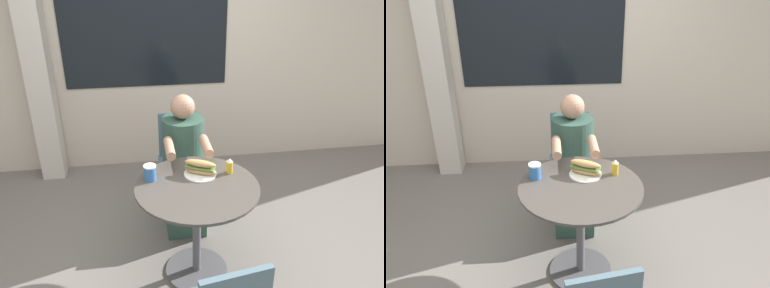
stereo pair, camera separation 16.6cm
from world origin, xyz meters
The scene contains 9 objects.
ground_plane centered at (0.00, 0.00, 0.00)m, with size 8.00×8.00×0.00m, color slate.
storefront_wall centered at (0.00, 1.82, 1.40)m, with size 8.00×0.09×2.80m.
lattice_pillar centered at (-1.29, 1.65, 1.20)m, with size 0.23×0.23×2.40m.
cafe_table centered at (0.00, 0.00, 0.55)m, with size 0.83×0.83×0.75m.
diner_chair centered at (-0.01, 0.95, 0.52)m, with size 0.38×0.38×0.87m.
seated_diner centered at (-0.01, 0.60, 0.51)m, with size 0.34×0.61×1.17m.
sandwich_on_plate centered at (0.05, 0.14, 0.79)m, with size 0.23×0.23×0.11m.
drink_cup centered at (-0.30, 0.12, 0.80)m, with size 0.09×0.09×0.11m.
condiment_bottle centered at (0.25, 0.13, 0.80)m, with size 0.05×0.05×0.11m.
Camera 2 is at (-0.19, -2.11, 2.07)m, focal length 35.00 mm.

